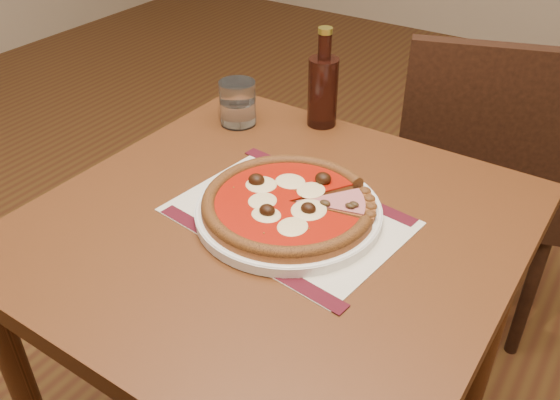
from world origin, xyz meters
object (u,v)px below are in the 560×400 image
object	(u,v)px
chair_far	(479,175)
water_glass	(238,103)
table	(274,264)
pizza	(288,203)
bottle	(323,88)
plate	(288,212)

from	to	relation	value
chair_far	water_glass	bearing A→B (deg)	27.65
table	pizza	size ratio (longest dim) A/B	2.68
chair_far	bottle	bearing A→B (deg)	33.13
plate	pizza	world-z (taller)	pizza
table	pizza	bearing A→B (deg)	50.48
table	plate	distance (m)	0.12
chair_far	pizza	bearing A→B (deg)	58.98
pizza	table	bearing A→B (deg)	-129.52
table	water_glass	xyz separation A→B (m)	(-0.27, 0.26, 0.15)
plate	bottle	xyz separation A→B (m)	(-0.13, 0.34, 0.07)
plate	water_glass	world-z (taller)	water_glass
pizza	water_glass	xyz separation A→B (m)	(-0.29, 0.24, 0.02)
table	water_glass	size ratio (longest dim) A/B	8.23
table	chair_far	bearing A→B (deg)	76.29
chair_far	pizza	distance (m)	0.76
chair_far	bottle	distance (m)	0.56
plate	bottle	size ratio (longest dim) A/B	1.49
table	bottle	bearing A→B (deg)	107.20
plate	pizza	size ratio (longest dim) A/B	1.08
plate	water_glass	distance (m)	0.38
table	water_glass	bearing A→B (deg)	135.85
water_glass	pizza	bearing A→B (deg)	-40.08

